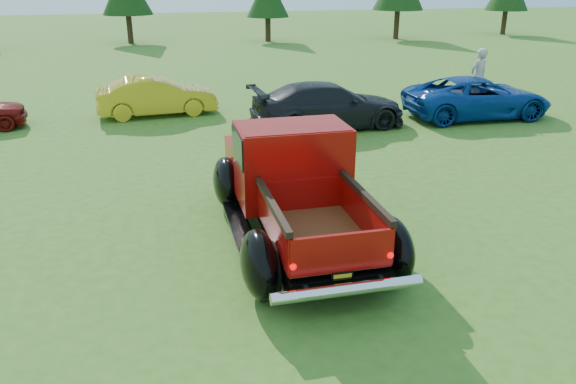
{
  "coord_description": "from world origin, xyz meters",
  "views": [
    {
      "loc": [
        -1.35,
        -8.3,
        4.42
      ],
      "look_at": [
        0.59,
        0.2,
        0.98
      ],
      "focal_mm": 35.0,
      "sensor_mm": 36.0,
      "label": 1
    }
  ],
  "objects_px": {
    "pickup_truck": "(292,182)",
    "spectator": "(478,78)",
    "show_car_yellow": "(157,96)",
    "show_car_grey": "(328,105)",
    "show_car_blue": "(477,97)"
  },
  "relations": [
    {
      "from": "spectator",
      "to": "pickup_truck",
      "type": "bearing_deg",
      "value": 25.26
    },
    {
      "from": "show_car_yellow",
      "to": "spectator",
      "type": "xyz_separation_m",
      "value": [
        10.83,
        -1.2,
        0.37
      ]
    },
    {
      "from": "show_car_grey",
      "to": "show_car_blue",
      "type": "xyz_separation_m",
      "value": [
        5.04,
        0.17,
        -0.03
      ]
    },
    {
      "from": "pickup_truck",
      "to": "spectator",
      "type": "xyz_separation_m",
      "value": [
        8.54,
        8.36,
        0.06
      ]
    },
    {
      "from": "show_car_grey",
      "to": "spectator",
      "type": "bearing_deg",
      "value": -79.12
    },
    {
      "from": "pickup_truck",
      "to": "spectator",
      "type": "relative_size",
      "value": 2.68
    },
    {
      "from": "pickup_truck",
      "to": "show_car_blue",
      "type": "xyz_separation_m",
      "value": [
        7.75,
        6.96,
        -0.29
      ]
    },
    {
      "from": "pickup_truck",
      "to": "spectator",
      "type": "distance_m",
      "value": 11.95
    },
    {
      "from": "pickup_truck",
      "to": "show_car_blue",
      "type": "distance_m",
      "value": 10.42
    },
    {
      "from": "show_car_grey",
      "to": "show_car_blue",
      "type": "bearing_deg",
      "value": -92.25
    },
    {
      "from": "show_car_yellow",
      "to": "show_car_grey",
      "type": "height_order",
      "value": "show_car_grey"
    },
    {
      "from": "show_car_grey",
      "to": "show_car_blue",
      "type": "distance_m",
      "value": 5.04
    },
    {
      "from": "show_car_yellow",
      "to": "pickup_truck",
      "type": "bearing_deg",
      "value": -172.44
    },
    {
      "from": "pickup_truck",
      "to": "show_car_blue",
      "type": "bearing_deg",
      "value": 41.19
    },
    {
      "from": "show_car_grey",
      "to": "spectator",
      "type": "height_order",
      "value": "spectator"
    }
  ]
}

